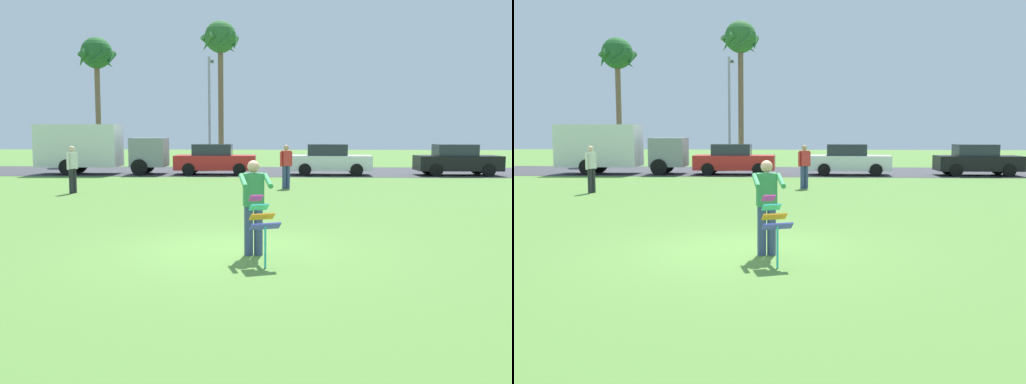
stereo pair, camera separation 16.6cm
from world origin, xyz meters
The scene contains 13 objects.
ground_plane centered at (0.00, 0.00, 0.00)m, with size 120.00×120.00×0.00m, color #568438.
road_strip centered at (0.00, 21.19, 0.01)m, with size 120.00×8.00×0.01m, color #38383D.
person_kite_flyer centered at (0.41, -0.43, 0.95)m, with size 0.64×0.73×1.73m.
kite_held centered at (0.59, -1.24, 0.79)m, with size 0.57×0.72×1.17m.
parked_truck_grey_van centered at (-8.95, 18.79, 1.41)m, with size 6.77×2.29×2.62m.
parked_car_red centered at (-2.60, 18.79, 0.77)m, with size 4.22×1.87×1.60m.
parked_car_white centered at (3.38, 18.79, 0.77)m, with size 4.25×1.94×1.60m.
parked_car_black centered at (9.92, 18.79, 0.77)m, with size 4.23×1.89×1.60m.
palm_tree_left_near centered at (-11.64, 27.61, 7.17)m, with size 2.58×2.71×8.60m.
palm_tree_right_near centered at (-3.18, 27.26, 8.03)m, with size 2.58×2.71×9.53m.
streetlight_pole centered at (-3.75, 25.87, 4.00)m, with size 0.24×1.65×7.00m.
person_walker_near centered at (1.09, 11.74, 0.93)m, with size 0.49×0.38×1.73m.
person_walker_far centered at (-6.73, 9.64, 0.93)m, with size 0.31×0.55×1.73m.
Camera 1 is at (0.91, -10.45, 2.24)m, focal length 39.32 mm.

